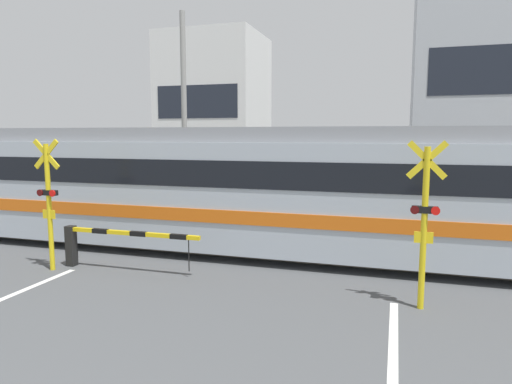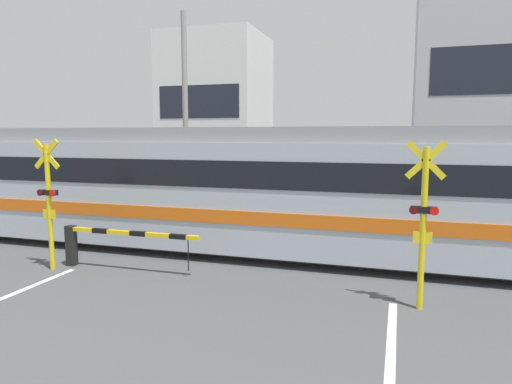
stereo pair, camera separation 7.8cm
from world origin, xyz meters
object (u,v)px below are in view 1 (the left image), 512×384
object	(u,v)px
commuter_train	(321,188)
pedestrian	(260,190)
crossing_barrier_far	(375,213)
crossing_signal_left	(49,199)
crossing_signal_right	(424,218)
crossing_barrier_near	(103,240)

from	to	relation	value
commuter_train	pedestrian	size ratio (longest dim) A/B	13.41
commuter_train	crossing_barrier_far	world-z (taller)	commuter_train
crossing_signal_left	commuter_train	bearing A→B (deg)	27.67
crossing_signal_right	crossing_barrier_near	bearing A→B (deg)	176.55
commuter_train	crossing_signal_left	world-z (taller)	commuter_train
commuter_train	crossing_barrier_near	distance (m)	5.41
crossing_barrier_far	crossing_signal_right	distance (m)	6.22
crossing_signal_right	crossing_barrier_far	bearing A→B (deg)	100.15
crossing_barrier_near	crossing_signal_left	xyz separation A→B (m)	(-1.08, -0.42, 0.97)
commuter_train	crossing_barrier_far	bearing A→B (deg)	68.51
crossing_signal_left	crossing_signal_right	bearing A→B (deg)	0.00
crossing_barrier_near	crossing_signal_left	distance (m)	1.51
crossing_barrier_near	pedestrian	bearing A→B (deg)	80.91
crossing_signal_right	commuter_train	bearing A→B (deg)	127.31
crossing_signal_right	crossing_signal_left	bearing A→B (deg)	180.00
commuter_train	pedestrian	xyz separation A→B (m)	(-3.31, 5.69, -0.82)
crossing_barrier_near	crossing_barrier_far	bearing A→B (deg)	43.98
crossing_signal_left	pedestrian	xyz separation A→B (m)	(2.41, 8.69, -0.72)
crossing_barrier_far	pedestrian	world-z (taller)	pedestrian
crossing_signal_left	pedestrian	bearing A→B (deg)	74.52
crossing_barrier_far	crossing_barrier_near	bearing A→B (deg)	-136.02
pedestrian	crossing_signal_right	bearing A→B (deg)	-57.24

